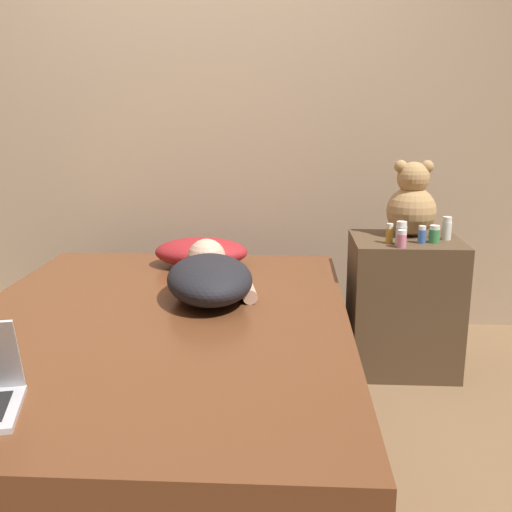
{
  "coord_description": "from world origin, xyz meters",
  "views": [
    {
      "loc": [
        0.5,
        -2.11,
        1.23
      ],
      "look_at": [
        0.37,
        0.26,
        0.65
      ],
      "focal_mm": 42.0,
      "sensor_mm": 36.0,
      "label": 1
    }
  ],
  "objects_px": {
    "pillow": "(201,252)",
    "bottle_green": "(434,234)",
    "bottle_pink": "(402,239)",
    "bottle_amber": "(390,234)",
    "person_lying": "(210,276)",
    "bottle_white": "(447,228)",
    "teddy_bear": "(412,203)",
    "bottle_blue": "(422,235)",
    "bottle_clear": "(401,233)"
  },
  "relations": [
    {
      "from": "teddy_bear",
      "to": "bottle_clear",
      "type": "xyz_separation_m",
      "value": [
        -0.08,
        -0.21,
        -0.1
      ]
    },
    {
      "from": "bottle_white",
      "to": "teddy_bear",
      "type": "bearing_deg",
      "value": 149.55
    },
    {
      "from": "bottle_amber",
      "to": "bottle_blue",
      "type": "xyz_separation_m",
      "value": [
        0.15,
        0.01,
        -0.01
      ]
    },
    {
      "from": "teddy_bear",
      "to": "bottle_pink",
      "type": "xyz_separation_m",
      "value": [
        -0.09,
        -0.27,
        -0.12
      ]
    },
    {
      "from": "person_lying",
      "to": "bottle_white",
      "type": "bearing_deg",
      "value": 10.01
    },
    {
      "from": "teddy_bear",
      "to": "bottle_clear",
      "type": "relative_size",
      "value": 3.38
    },
    {
      "from": "person_lying",
      "to": "bottle_green",
      "type": "distance_m",
      "value": 1.04
    },
    {
      "from": "bottle_blue",
      "to": "bottle_green",
      "type": "relative_size",
      "value": 1.0
    },
    {
      "from": "person_lying",
      "to": "bottle_blue",
      "type": "relative_size",
      "value": 9.12
    },
    {
      "from": "bottle_pink",
      "to": "bottle_green",
      "type": "relative_size",
      "value": 0.98
    },
    {
      "from": "bottle_blue",
      "to": "pillow",
      "type": "bearing_deg",
      "value": 169.3
    },
    {
      "from": "person_lying",
      "to": "bottle_pink",
      "type": "bearing_deg",
      "value": 3.91
    },
    {
      "from": "bottle_amber",
      "to": "bottle_blue",
      "type": "height_order",
      "value": "bottle_amber"
    },
    {
      "from": "person_lying",
      "to": "bottle_amber",
      "type": "height_order",
      "value": "bottle_amber"
    },
    {
      "from": "bottle_amber",
      "to": "bottle_green",
      "type": "distance_m",
      "value": 0.21
    },
    {
      "from": "bottle_amber",
      "to": "person_lying",
      "type": "bearing_deg",
      "value": -159.94
    },
    {
      "from": "person_lying",
      "to": "bottle_green",
      "type": "bearing_deg",
      "value": 7.59
    },
    {
      "from": "bottle_pink",
      "to": "bottle_amber",
      "type": "height_order",
      "value": "bottle_amber"
    },
    {
      "from": "person_lying",
      "to": "teddy_bear",
      "type": "relative_size",
      "value": 2.03
    },
    {
      "from": "bottle_clear",
      "to": "bottle_pink",
      "type": "distance_m",
      "value": 0.06
    },
    {
      "from": "bottle_white",
      "to": "bottle_green",
      "type": "bearing_deg",
      "value": -134.99
    },
    {
      "from": "person_lying",
      "to": "bottle_blue",
      "type": "height_order",
      "value": "bottle_blue"
    },
    {
      "from": "bottle_pink",
      "to": "bottle_blue",
      "type": "relative_size",
      "value": 0.98
    },
    {
      "from": "pillow",
      "to": "person_lying",
      "type": "bearing_deg",
      "value": -77.58
    },
    {
      "from": "bottle_white",
      "to": "bottle_amber",
      "type": "relative_size",
      "value": 1.18
    },
    {
      "from": "teddy_bear",
      "to": "bottle_green",
      "type": "xyz_separation_m",
      "value": [
        0.08,
        -0.16,
        -0.12
      ]
    },
    {
      "from": "pillow",
      "to": "bottle_pink",
      "type": "relative_size",
      "value": 5.9
    },
    {
      "from": "bottle_clear",
      "to": "bottle_white",
      "type": "relative_size",
      "value": 0.99
    },
    {
      "from": "pillow",
      "to": "bottle_pink",
      "type": "height_order",
      "value": "bottle_pink"
    },
    {
      "from": "bottle_amber",
      "to": "bottle_blue",
      "type": "distance_m",
      "value": 0.15
    },
    {
      "from": "teddy_bear",
      "to": "bottle_white",
      "type": "bearing_deg",
      "value": -30.45
    },
    {
      "from": "bottle_clear",
      "to": "bottle_amber",
      "type": "height_order",
      "value": "bottle_clear"
    },
    {
      "from": "pillow",
      "to": "bottle_amber",
      "type": "relative_size",
      "value": 5.07
    },
    {
      "from": "bottle_clear",
      "to": "bottle_blue",
      "type": "height_order",
      "value": "bottle_clear"
    },
    {
      "from": "bottle_clear",
      "to": "bottle_pink",
      "type": "bearing_deg",
      "value": -97.45
    },
    {
      "from": "bottle_pink",
      "to": "bottle_amber",
      "type": "xyz_separation_m",
      "value": [
        -0.04,
        0.09,
        0.01
      ]
    },
    {
      "from": "bottle_pink",
      "to": "bottle_green",
      "type": "distance_m",
      "value": 0.2
    },
    {
      "from": "bottle_pink",
      "to": "bottle_blue",
      "type": "bearing_deg",
      "value": 41.19
    },
    {
      "from": "bottle_clear",
      "to": "bottle_green",
      "type": "relative_size",
      "value": 1.33
    },
    {
      "from": "pillow",
      "to": "bottle_green",
      "type": "bearing_deg",
      "value": -9.41
    },
    {
      "from": "teddy_bear",
      "to": "bottle_green",
      "type": "bearing_deg",
      "value": -64.27
    },
    {
      "from": "bottle_clear",
      "to": "bottle_white",
      "type": "distance_m",
      "value": 0.26
    },
    {
      "from": "teddy_bear",
      "to": "bottle_white",
      "type": "distance_m",
      "value": 0.2
    },
    {
      "from": "pillow",
      "to": "person_lying",
      "type": "distance_m",
      "value": 0.5
    },
    {
      "from": "bottle_amber",
      "to": "bottle_green",
      "type": "height_order",
      "value": "bottle_amber"
    },
    {
      "from": "bottle_green",
      "to": "person_lying",
      "type": "bearing_deg",
      "value": -162.63
    },
    {
      "from": "pillow",
      "to": "bottle_green",
      "type": "xyz_separation_m",
      "value": [
        1.1,
        -0.18,
        0.14
      ]
    },
    {
      "from": "teddy_bear",
      "to": "bottle_amber",
      "type": "bearing_deg",
      "value": -124.86
    },
    {
      "from": "pillow",
      "to": "bottle_white",
      "type": "xyz_separation_m",
      "value": [
        1.17,
        -0.11,
        0.15
      ]
    },
    {
      "from": "bottle_amber",
      "to": "bottle_blue",
      "type": "relative_size",
      "value": 1.14
    }
  ]
}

